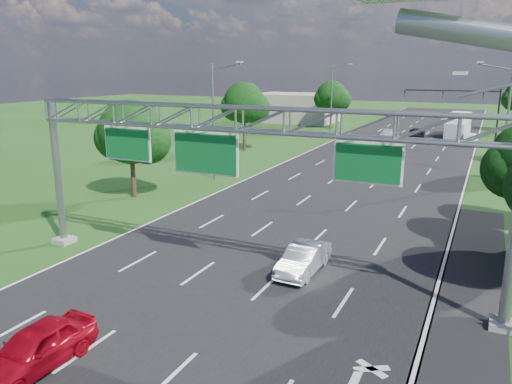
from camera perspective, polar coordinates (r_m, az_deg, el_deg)
The scene contains 18 objects.
ground at distance 40.17m, azimuth 9.61°, elevation -0.07°, with size 220.00×220.00×0.00m, color #1E4615.
road at distance 40.17m, azimuth 9.61°, elevation -0.07°, with size 18.00×180.00×0.02m, color black.
road_flare at distance 23.69m, azimuth 23.13°, elevation -11.32°, with size 3.00×30.00×0.02m, color black.
sign_gantry at distance 22.16m, azimuth -1.72°, elevation 6.79°, with size 23.50×1.00×9.56m.
traffic_signal at distance 72.79m, azimuth 23.27°, elevation 9.43°, with size 12.21×0.24×7.00m.
streetlight_l_near at distance 43.55m, azimuth -4.69°, elevation 8.63°, with size 2.97×0.22×10.16m.
streetlight_l_far at distance 75.85m, azimuth 8.79°, elevation 10.85°, with size 2.97×0.22×10.16m.
streetlight_r_mid at distance 47.79m, azimuth 26.58°, elevation 7.69°, with size 2.97×0.22×10.16m.
tree_verge_la at distance 38.58m, azimuth -14.01°, elevation 6.33°, with size 5.76×4.80×7.40m.
tree_verge_lb at distance 58.95m, azimuth -1.28°, elevation 9.95°, with size 5.76×4.80×8.06m.
tree_verge_lc at distance 81.17m, azimuth 8.69°, elevation 10.63°, with size 5.76×4.80×7.62m.
building_left at distance 91.77m, azimuth 4.59°, elevation 9.58°, with size 14.00×10.00×5.00m, color #9E9185.
red_coupe at distance 18.67m, azimuth -23.84°, elevation -15.96°, with size 1.74×4.33×1.47m, color #AF0817.
silver_sedan at distance 24.47m, azimuth 5.45°, elevation -7.60°, with size 1.46×4.18×1.38m, color silver.
car_queue_a at distance 71.25m, azimuth 14.68°, elevation 6.34°, with size 1.73×4.26×1.24m, color silver.
car_queue_b at distance 74.06m, azimuth 17.88°, elevation 6.41°, with size 2.10×4.55×1.26m, color black.
car_queue_d at distance 69.55m, azimuth 23.21°, elevation 5.56°, with size 1.52×4.36×1.44m, color white.
box_truck at distance 76.22m, azimuth 22.01°, elevation 7.01°, with size 3.27×9.07×3.34m.
Camera 1 is at (10.28, -7.60, 9.73)m, focal length 35.00 mm.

